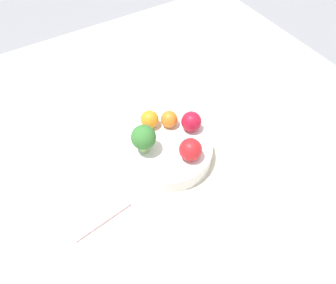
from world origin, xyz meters
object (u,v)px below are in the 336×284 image
object	(u,v)px
orange_back	(169,119)
napkin	(91,204)
orange_front	(150,119)
bowl	(168,150)
apple_red	(191,122)
broccoli	(144,138)
apple_green	(190,150)

from	to	relation	value
orange_back	napkin	world-z (taller)	orange_back
napkin	orange_front	bearing A→B (deg)	-153.70
orange_front	napkin	xyz separation A→B (m)	(0.20, 0.10, -0.06)
bowl	apple_red	world-z (taller)	apple_red
apple_red	orange_front	bearing A→B (deg)	-36.61
apple_red	broccoli	bearing A→B (deg)	-0.09
apple_red	napkin	size ratio (longest dim) A/B	0.33
apple_green	napkin	size ratio (longest dim) A/B	0.35
bowl	orange_back	xyz separation A→B (m)	(-0.03, -0.05, 0.04)
apple_red	napkin	xyz separation A→B (m)	(0.27, 0.04, -0.06)
apple_red	bowl	bearing A→B (deg)	11.55
apple_red	orange_back	bearing A→B (deg)	-43.68
broccoli	orange_front	world-z (taller)	broccoli
broccoli	apple_red	xyz separation A→B (m)	(-0.12, 0.00, -0.02)
broccoli	apple_green	world-z (taller)	broccoli
orange_back	napkin	bearing A→B (deg)	17.80
bowl	apple_red	size ratio (longest dim) A/B	4.29
orange_back	apple_green	bearing A→B (deg)	84.52
bowl	orange_back	size ratio (longest dim) A/B	5.09
orange_back	napkin	size ratio (longest dim) A/B	0.28
bowl	orange_back	distance (m)	0.07
broccoli	apple_green	distance (m)	0.10
broccoli	orange_back	xyz separation A→B (m)	(-0.08, -0.04, -0.02)
apple_green	napkin	distance (m)	0.24
apple_green	orange_front	size ratio (longest dim) A/B	1.18
broccoli	apple_red	bearing A→B (deg)	179.91
broccoli	apple_green	xyz separation A→B (m)	(-0.07, 0.07, -0.02)
apple_green	napkin	bearing A→B (deg)	-6.68
orange_front	napkin	bearing A→B (deg)	26.30
apple_red	orange_back	world-z (taller)	apple_red
apple_green	orange_back	distance (m)	0.10
orange_front	napkin	size ratio (longest dim) A/B	0.30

